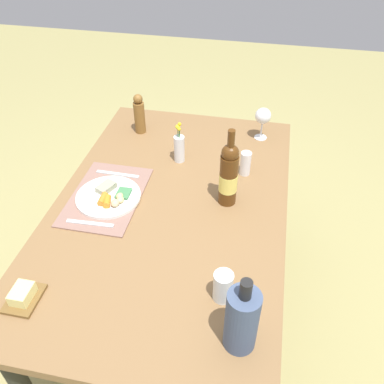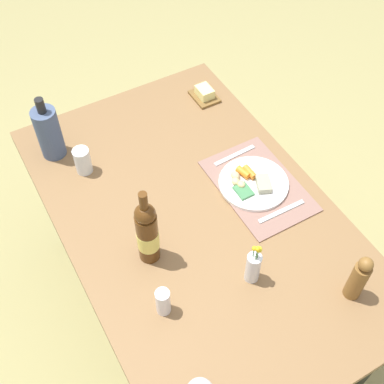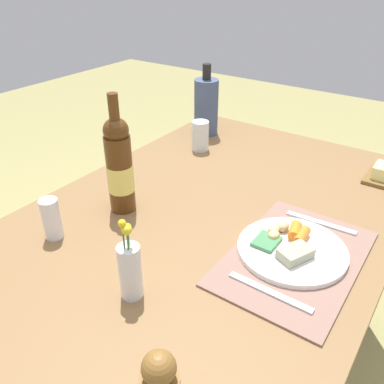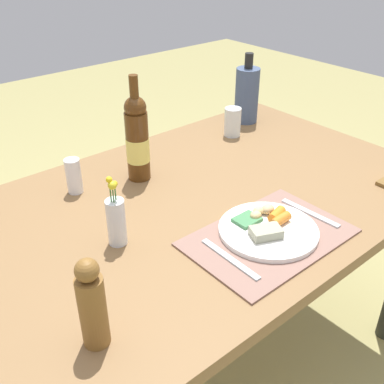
% 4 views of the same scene
% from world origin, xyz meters
% --- Properties ---
extents(ground_plane, '(8.00, 8.00, 0.00)m').
position_xyz_m(ground_plane, '(0.00, 0.00, 0.00)').
color(ground_plane, '#9E955A').
extents(dining_table, '(1.51, 0.95, 0.75)m').
position_xyz_m(dining_table, '(0.00, 0.00, 0.66)').
color(dining_table, brown).
rests_on(dining_table, ground_plane).
extents(placemat, '(0.44, 0.29, 0.01)m').
position_xyz_m(placemat, '(0.00, -0.27, 0.75)').
color(placemat, '#8A6658').
rests_on(placemat, dining_table).
extents(dinner_plate, '(0.27, 0.27, 0.04)m').
position_xyz_m(dinner_plate, '(0.01, -0.26, 0.76)').
color(dinner_plate, white).
rests_on(dinner_plate, placemat).
extents(fork, '(0.02, 0.20, 0.00)m').
position_xyz_m(fork, '(-0.15, -0.28, 0.76)').
color(fork, silver).
rests_on(fork, placemat).
extents(knife, '(0.03, 0.19, 0.00)m').
position_xyz_m(knife, '(0.17, -0.28, 0.76)').
color(knife, silver).
rests_on(knife, placemat).
extents(wine_bottle, '(0.07, 0.07, 0.34)m').
position_xyz_m(wine_bottle, '(-0.07, 0.23, 0.89)').
color(wine_bottle, '#522E10').
rests_on(wine_bottle, dining_table).
extents(flower_vase, '(0.05, 0.05, 0.20)m').
position_xyz_m(flower_vase, '(-0.32, -0.03, 0.82)').
color(flower_vase, silver).
rests_on(flower_vase, dining_table).
extents(wine_glass, '(0.08, 0.08, 0.17)m').
position_xyz_m(wine_glass, '(-0.59, 0.33, 0.87)').
color(wine_glass, white).
rests_on(wine_glass, dining_table).
extents(cooler_bottle, '(0.10, 0.10, 0.28)m').
position_xyz_m(cooler_bottle, '(0.55, 0.35, 0.86)').
color(cooler_bottle, '#435472').
rests_on(cooler_bottle, dining_table).
extents(pepper_mill, '(0.05, 0.05, 0.21)m').
position_xyz_m(pepper_mill, '(-0.53, -0.28, 0.85)').
color(pepper_mill, brown).
rests_on(pepper_mill, dining_table).
extents(water_tumbler, '(0.06, 0.06, 0.11)m').
position_xyz_m(water_tumbler, '(0.40, 0.28, 0.80)').
color(water_tumbler, silver).
rests_on(water_tumbler, dining_table).
extents(salt_shaker, '(0.05, 0.05, 0.11)m').
position_xyz_m(salt_shaker, '(-0.28, 0.28, 0.80)').
color(salt_shaker, white).
rests_on(salt_shaker, dining_table).
extents(butter_dish, '(0.13, 0.10, 0.05)m').
position_xyz_m(butter_dish, '(0.54, -0.35, 0.77)').
color(butter_dish, brown).
rests_on(butter_dish, dining_table).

